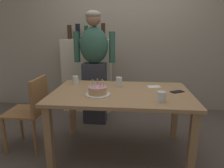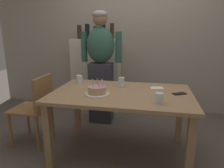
{
  "view_description": "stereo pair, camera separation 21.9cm",
  "coord_description": "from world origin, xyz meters",
  "px_view_note": "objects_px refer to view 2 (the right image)",
  "views": [
    {
      "loc": [
        0.11,
        -2.16,
        1.39
      ],
      "look_at": [
        -0.09,
        -0.05,
        0.84
      ],
      "focal_mm": 33.23,
      "sensor_mm": 36.0,
      "label": 1
    },
    {
      "loc": [
        0.33,
        -2.13,
        1.39
      ],
      "look_at": [
        -0.09,
        -0.05,
        0.84
      ],
      "focal_mm": 33.23,
      "sensor_mm": 36.0,
      "label": 2
    }
  ],
  "objects_px": {
    "water_glass_near": "(121,82)",
    "dining_chair": "(37,105)",
    "water_glass_side": "(79,79)",
    "birthday_cake": "(97,91)",
    "water_glass_far": "(159,98)",
    "napkin_stack": "(157,88)",
    "cell_phone": "(179,94)",
    "person_man_bearded": "(101,66)"
  },
  "relations": [
    {
      "from": "dining_chair",
      "to": "cell_phone",
      "type": "bearing_deg",
      "value": 91.64
    },
    {
      "from": "birthday_cake",
      "to": "water_glass_side",
      "type": "relative_size",
      "value": 2.55
    },
    {
      "from": "water_glass_near",
      "to": "water_glass_far",
      "type": "xyz_separation_m",
      "value": [
        0.43,
        -0.51,
        -0.01
      ]
    },
    {
      "from": "water_glass_near",
      "to": "dining_chair",
      "type": "bearing_deg",
      "value": -167.67
    },
    {
      "from": "water_glass_far",
      "to": "napkin_stack",
      "type": "relative_size",
      "value": 0.69
    },
    {
      "from": "napkin_stack",
      "to": "dining_chair",
      "type": "xyz_separation_m",
      "value": [
        -1.41,
        -0.22,
        -0.23
      ]
    },
    {
      "from": "water_glass_near",
      "to": "water_glass_far",
      "type": "distance_m",
      "value": 0.66
    },
    {
      "from": "cell_phone",
      "to": "dining_chair",
      "type": "height_order",
      "value": "dining_chair"
    },
    {
      "from": "water_glass_side",
      "to": "cell_phone",
      "type": "relative_size",
      "value": 0.71
    },
    {
      "from": "cell_phone",
      "to": "person_man_bearded",
      "type": "distance_m",
      "value": 1.31
    },
    {
      "from": "water_glass_near",
      "to": "person_man_bearded",
      "type": "relative_size",
      "value": 0.07
    },
    {
      "from": "person_man_bearded",
      "to": "dining_chair",
      "type": "distance_m",
      "value": 1.07
    },
    {
      "from": "water_glass_far",
      "to": "birthday_cake",
      "type": "bearing_deg",
      "value": 166.75
    },
    {
      "from": "water_glass_side",
      "to": "dining_chair",
      "type": "relative_size",
      "value": 0.12
    },
    {
      "from": "water_glass_side",
      "to": "water_glass_far",
      "type": "bearing_deg",
      "value": -30.17
    },
    {
      "from": "cell_phone",
      "to": "person_man_bearded",
      "type": "bearing_deg",
      "value": 115.19
    },
    {
      "from": "water_glass_near",
      "to": "dining_chair",
      "type": "distance_m",
      "value": 1.06
    },
    {
      "from": "water_glass_side",
      "to": "dining_chair",
      "type": "height_order",
      "value": "dining_chair"
    },
    {
      "from": "birthday_cake",
      "to": "water_glass_far",
      "type": "distance_m",
      "value": 0.65
    },
    {
      "from": "water_glass_side",
      "to": "napkin_stack",
      "type": "relative_size",
      "value": 0.72
    },
    {
      "from": "birthday_cake",
      "to": "water_glass_near",
      "type": "bearing_deg",
      "value": 61.02
    },
    {
      "from": "birthday_cake",
      "to": "cell_phone",
      "type": "xyz_separation_m",
      "value": [
        0.84,
        0.19,
        -0.04
      ]
    },
    {
      "from": "person_man_bearded",
      "to": "napkin_stack",
      "type": "bearing_deg",
      "value": 144.39
    },
    {
      "from": "water_glass_far",
      "to": "napkin_stack",
      "type": "bearing_deg",
      "value": 91.71
    },
    {
      "from": "water_glass_near",
      "to": "dining_chair",
      "type": "relative_size",
      "value": 0.13
    },
    {
      "from": "water_glass_far",
      "to": "dining_chair",
      "type": "distance_m",
      "value": 1.48
    },
    {
      "from": "dining_chair",
      "to": "person_man_bearded",
      "type": "bearing_deg",
      "value": 143.8
    },
    {
      "from": "water_glass_side",
      "to": "dining_chair",
      "type": "bearing_deg",
      "value": -148.19
    },
    {
      "from": "water_glass_near",
      "to": "water_glass_far",
      "type": "relative_size",
      "value": 1.15
    },
    {
      "from": "water_glass_near",
      "to": "water_glass_side",
      "type": "distance_m",
      "value": 0.55
    },
    {
      "from": "water_glass_far",
      "to": "water_glass_side",
      "type": "relative_size",
      "value": 0.96
    },
    {
      "from": "water_glass_near",
      "to": "birthday_cake",
      "type": "bearing_deg",
      "value": -118.98
    },
    {
      "from": "water_glass_side",
      "to": "cell_phone",
      "type": "bearing_deg",
      "value": -11.03
    },
    {
      "from": "water_glass_near",
      "to": "napkin_stack",
      "type": "xyz_separation_m",
      "value": [
        0.41,
        0.01,
        -0.05
      ]
    },
    {
      "from": "birthday_cake",
      "to": "dining_chair",
      "type": "xyz_separation_m",
      "value": [
        -0.8,
        0.14,
        -0.26
      ]
    },
    {
      "from": "water_glass_near",
      "to": "water_glass_far",
      "type": "height_order",
      "value": "water_glass_near"
    },
    {
      "from": "birthday_cake",
      "to": "person_man_bearded",
      "type": "distance_m",
      "value": 0.98
    },
    {
      "from": "water_glass_side",
      "to": "water_glass_near",
      "type": "bearing_deg",
      "value": -6.41
    },
    {
      "from": "water_glass_far",
      "to": "dining_chair",
      "type": "height_order",
      "value": "dining_chair"
    },
    {
      "from": "napkin_stack",
      "to": "dining_chair",
      "type": "distance_m",
      "value": 1.45
    },
    {
      "from": "person_man_bearded",
      "to": "birthday_cake",
      "type": "bearing_deg",
      "value": 102.21
    },
    {
      "from": "water_glass_side",
      "to": "napkin_stack",
      "type": "xyz_separation_m",
      "value": [
        0.96,
        -0.06,
        -0.05
      ]
    }
  ]
}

